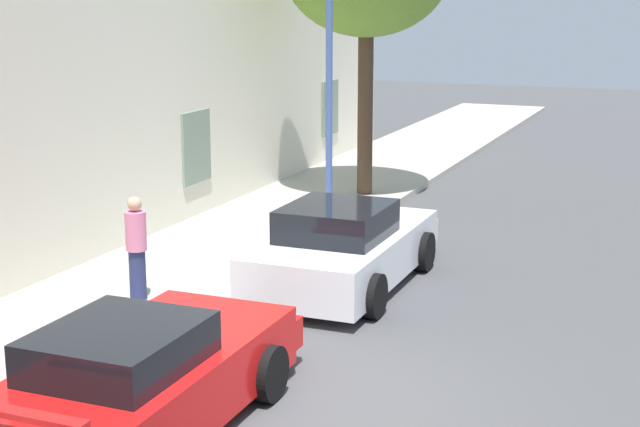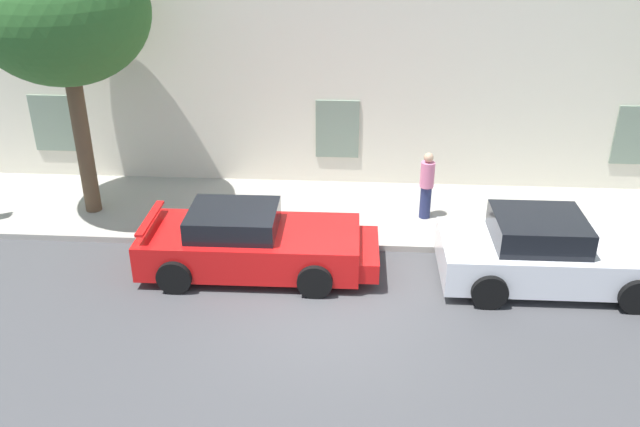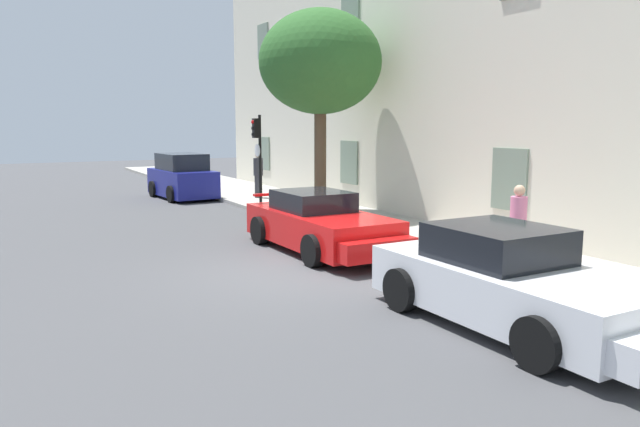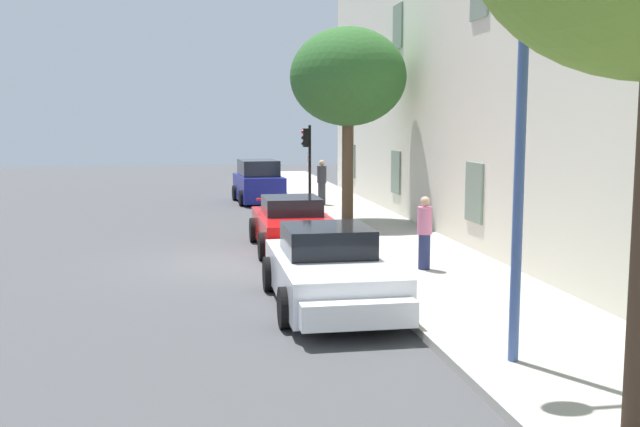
% 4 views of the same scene
% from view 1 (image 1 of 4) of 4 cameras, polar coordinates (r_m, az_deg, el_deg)
% --- Properties ---
extents(ground_plane, '(80.00, 80.00, 0.00)m').
position_cam_1_polar(ground_plane, '(11.59, 0.19, -11.15)').
color(ground_plane, '#444447').
extents(sidewalk, '(60.00, 3.46, 0.14)m').
position_cam_1_polar(sidewalk, '(13.60, -16.58, -7.64)').
color(sidewalk, '#A8A399').
rests_on(sidewalk, ground).
extents(sportscar_red_lead, '(4.80, 2.11, 1.36)m').
position_cam_1_polar(sportscar_red_lead, '(10.86, -10.28, -9.61)').
color(sportscar_red_lead, red).
rests_on(sportscar_red_lead, ground).
extents(sportscar_yellow_flank, '(4.73, 2.22, 1.43)m').
position_cam_1_polar(sportscar_yellow_flank, '(15.89, 1.61, -2.01)').
color(sportscar_yellow_flank, white).
rests_on(sportscar_yellow_flank, ground).
extents(street_lamp, '(0.44, 1.42, 6.10)m').
position_cam_1_polar(street_lamp, '(19.34, 1.70, 11.75)').
color(street_lamp, '#3F5999').
rests_on(street_lamp, sidewalk).
extents(pedestrian_strolling, '(0.35, 0.35, 1.61)m').
position_cam_1_polar(pedestrian_strolling, '(14.83, -10.85, -1.96)').
color(pedestrian_strolling, navy).
rests_on(pedestrian_strolling, sidewalk).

